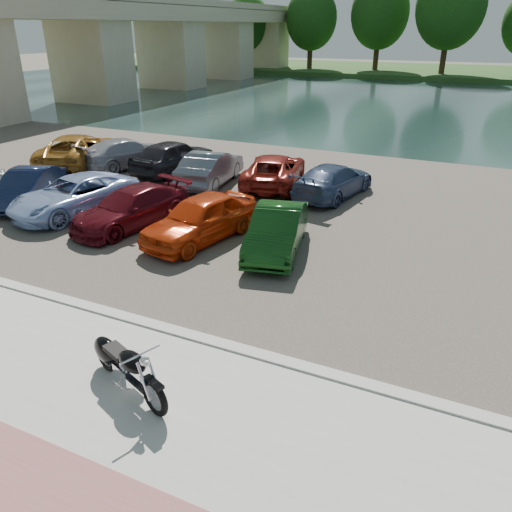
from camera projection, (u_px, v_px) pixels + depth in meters
The scene contains 19 objects.
ground at pixel (171, 411), 8.62m from camera, with size 200.00×200.00×0.00m, color #595447.
promenade at pixel (135, 449), 7.78m from camera, with size 60.00×6.00×0.10m, color #B0AEA5.
kerb at pixel (226, 347), 10.24m from camera, with size 60.00×0.30×0.14m, color #B0AEA5.
parking_lot at pixel (346, 213), 17.65m from camera, with size 60.00×18.00×0.04m, color #474139.
river at pixel (442, 106), 41.49m from camera, with size 120.00×40.00×0.00m, color #192E2C.
far_bank at pixel (470, 73), 67.66m from camera, with size 120.00×24.00×0.60m, color #244619.
bridge at pixel (164, 32), 50.82m from camera, with size 7.00×56.00×8.55m.
motorcycle at pixel (122, 364), 8.92m from camera, with size 2.23×1.10×1.05m.
car_1 at pixel (28, 187), 18.30m from camera, with size 1.34×3.84×1.27m, color #121D3B.
car_2 at pixel (74, 195), 17.39m from camera, with size 2.13×4.61×1.28m, color #99B2DF.
car_3 at pixel (131, 208), 16.28m from camera, with size 1.74×4.28×1.24m, color #500B13.
car_4 at pixel (200, 218), 15.16m from camera, with size 1.65×4.11×1.40m, color red.
car_5 at pixel (277, 230), 14.41m from camera, with size 1.36×3.90×1.29m, color #103D12.
car_6 at pixel (78, 150), 23.46m from camera, with size 2.42×5.24×1.46m, color #AD7527.
car_7 at pixel (126, 153), 23.16m from camera, with size 1.86×4.57×1.33m, color #9C9CA4.
car_8 at pixel (173, 156), 22.18m from camera, with size 1.76×4.38×1.49m, color black.
car_9 at pixel (211, 168), 20.60m from camera, with size 1.46×4.20×1.38m, color slate.
car_10 at pixel (274, 170), 20.42m from camera, with size 2.15×4.66×1.30m, color maroon.
car_11 at pixel (333, 180), 19.15m from camera, with size 1.76×4.32×1.25m, color #344465.
Camera 1 is at (4.17, -5.44, 6.05)m, focal length 35.00 mm.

